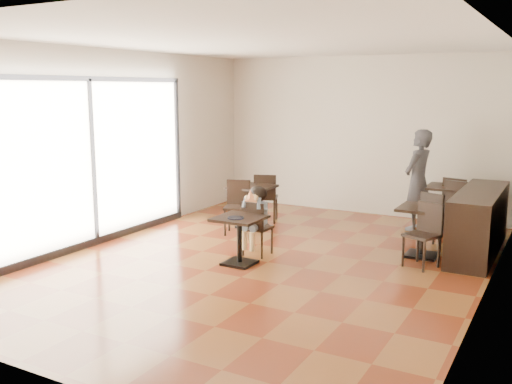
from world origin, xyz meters
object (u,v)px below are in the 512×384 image
Objects in this scene: cafe_table_mid at (423,232)px; cafe_table_left at (252,207)px; child_chair at (258,228)px; chair_back_a at (458,203)px; adult_patron at (418,180)px; cafe_table_back at (447,208)px; chair_mid_b at (422,236)px; chair_left_a at (266,197)px; chair_mid_a at (438,220)px; chair_left_b at (237,208)px; child at (258,221)px; child_table at (239,241)px; chair_back_b at (451,210)px.

cafe_table_mid is 3.23m from cafe_table_left.
child_chair is 0.89× the size of chair_back_a.
chair_back_a is at bearing 136.69° from adult_patron.
cafe_table_back is 2.52m from chair_mid_b.
cafe_table_back is 0.21m from chair_back_a.
chair_left_a is at bearing 90.00° from cafe_table_left.
cafe_table_back is (-0.01, 1.96, 0.01)m from cafe_table_mid.
chair_mid_a is (0.60, -1.11, -0.45)m from adult_patron.
chair_back_a is (0.15, 2.08, 0.09)m from cafe_table_mid.
chair_back_a reaches higher than cafe_table_mid.
chair_left_a is (-2.71, -0.75, -0.45)m from adult_patron.
chair_left_a is 1.00× the size of chair_left_b.
child is 1.12× the size of chair_back_a.
child_chair is at bearing 90.00° from child_table.
chair_left_a is at bearing 178.18° from chair_mid_b.
chair_mid_a is 0.97× the size of chair_back_b.
chair_back_b is at bearing 104.13° from chair_back_a.
chair_mid_a is 3.33m from chair_left_a.
cafe_table_mid is 3.21m from chair_left_b.
cafe_table_mid is at bearing 27.09° from child.
chair_mid_a is 0.86m from chair_back_b.
chair_left_b reaches higher than cafe_table_mid.
child_table is 0.58m from child.
child_table is at bearing -113.53° from chair_back_b.
cafe_table_left is 0.83× the size of chair_left_a.
chair_back_b is (3.35, 1.60, 0.01)m from chair_left_b.
child reaches higher than chair_back_a.
child_table is at bearing -131.95° from chair_mid_b.
chair_back_a is 1.00× the size of chair_back_b.
chair_back_a reaches higher than cafe_table_left.
chair_back_b is (2.41, 2.57, -0.06)m from child.
child is at bearing 94.14° from chair_left_a.
chair_left_b reaches higher than cafe_table_left.
cafe_table_mid is at bearing 122.67° from chair_mid_b.
child_table is 3.94m from chair_back_b.
adult_patron is at bearing 127.22° from chair_mid_b.
cafe_table_left is 0.84× the size of chair_mid_a.
chair_mid_b is at bearing 135.64° from chair_left_a.
chair_back_b is at bearing 46.85° from child.
chair_left_b is at bearing -146.01° from cafe_table_back.
chair_mid_a is at bearing 43.68° from child_table.
chair_left_b is at bearing -164.22° from chair_mid_b.
child is 1.16× the size of chair_mid_a.
adult_patron is 1.97× the size of chair_mid_b.
chair_mid_b is (0.12, -2.51, 0.06)m from cafe_table_back.
chair_back_a is (2.41, 3.23, 0.05)m from child_chair.
chair_left_b is at bearing 122.08° from child_table.
chair_left_a is at bearing -157.35° from chair_back_b.
child_table is 0.91× the size of cafe_table_left.
child_chair is at bearing -125.75° from cafe_table_back.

